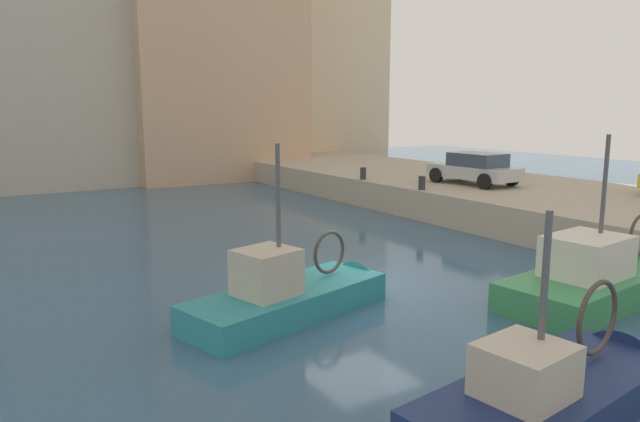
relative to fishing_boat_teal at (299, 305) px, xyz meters
The scene contains 10 objects.
water_surface 2.43m from the fishing_boat_teal, 21.49° to the left, with size 80.00×80.00×0.00m, color #335675.
quay_wall 13.80m from the fishing_boat_teal, ahead, with size 9.00×56.00×1.20m, color #ADA08C.
fishing_boat_teal is the anchor object (origin of this frame).
fishing_boat_navy 5.96m from the fishing_boat_teal, 78.71° to the right, with size 5.68×2.30×3.89m.
fishing_boat_green 7.61m from the fishing_boat_teal, 22.28° to the right, with size 7.08×2.70×4.79m.
parked_car_silver 14.52m from the fishing_boat_teal, 28.91° to the left, with size 2.11×4.01×1.35m.
mooring_bollard_mid 11.90m from the fishing_boat_teal, 35.64° to the left, with size 0.28×0.28×0.55m, color #2D2D33.
mooring_bollard_north 14.59m from the fishing_boat_teal, 48.57° to the left, with size 0.28×0.28×0.55m, color #2D2D33.
waterfront_building_west 36.29m from the fishing_boat_teal, 58.91° to the left, with size 11.00×7.03×23.37m.
waterfront_building_central 27.67m from the fishing_boat_teal, 91.37° to the left, with size 9.34×6.51×20.35m.
Camera 1 is at (-8.48, -11.80, 4.48)m, focal length 33.22 mm.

